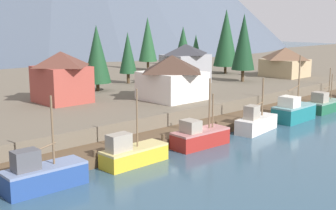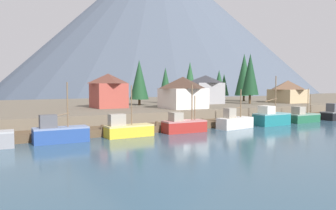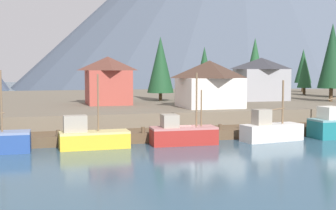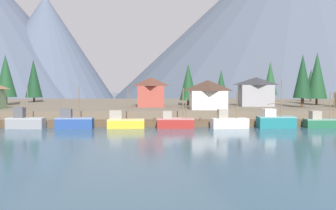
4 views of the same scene
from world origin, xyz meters
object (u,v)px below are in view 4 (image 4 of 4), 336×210
at_px(house_red, 151,92).
at_px(conifer_back_right, 303,76).
at_px(fishing_boat_blue, 74,122).
at_px(conifer_mid_right, 317,75).
at_px(fishing_boat_red, 175,122).
at_px(conifer_back_left, 6,76).
at_px(conifer_mid_left, 188,82).
at_px(fishing_boat_green, 322,122).
at_px(house_grey, 256,91).
at_px(fishing_boat_white, 229,122).
at_px(conifer_far_left, 270,78).
at_px(house_white, 208,94).
at_px(conifer_near_right, 303,86).
at_px(fishing_boat_grey, 25,121).
at_px(conifer_far_right, 221,84).
at_px(conifer_near_left, 311,82).
at_px(fishing_boat_yellow, 124,122).
at_px(fishing_boat_teal, 275,121).
at_px(conifer_centre, 34,78).

distance_m(house_red, conifer_back_right, 32.06).
distance_m(fishing_boat_blue, conifer_mid_right, 57.40).
distance_m(fishing_boat_blue, fishing_boat_red, 17.16).
bearing_deg(conifer_back_left, conifer_mid_left, -3.51).
relative_size(fishing_boat_green, conifer_mid_right, 0.52).
xyz_separation_m(house_grey, conifer_back_left, (-56.68, 5.87, 3.50)).
distance_m(fishing_boat_blue, fishing_boat_green, 42.48).
height_order(fishing_boat_white, conifer_far_left, conifer_far_left).
distance_m(house_grey, house_red, 23.14).
height_order(house_white, conifer_back_left, conifer_back_left).
distance_m(house_white, conifer_near_right, 33.45).
bearing_deg(fishing_boat_grey, conifer_far_right, 40.00).
height_order(conifer_mid_right, conifer_back_left, conifer_mid_right).
distance_m(conifer_far_left, conifer_far_right, 19.79).
bearing_deg(conifer_far_left, fishing_boat_blue, -138.23).
distance_m(conifer_mid_left, conifer_far_left, 27.99).
height_order(conifer_near_left, conifer_near_right, conifer_near_left).
distance_m(fishing_boat_blue, fishing_boat_yellow, 8.61).
height_order(fishing_boat_white, house_red, house_red).
xyz_separation_m(house_white, conifer_mid_left, (-2.95, 12.50, 2.39)).
distance_m(fishing_boat_grey, fishing_boat_green, 50.65).
xyz_separation_m(fishing_boat_red, fishing_boat_teal, (17.17, -0.21, 0.20)).
height_order(conifer_mid_right, conifer_centre, conifer_mid_right).
bearing_deg(fishing_boat_red, fishing_boat_blue, -178.20).
distance_m(conifer_mid_left, conifer_back_right, 24.72).
bearing_deg(fishing_boat_grey, house_red, 46.81).
height_order(house_grey, conifer_back_right, conifer_back_right).
bearing_deg(house_white, conifer_centre, 145.84).
xyz_separation_m(fishing_boat_red, conifer_centre, (-35.57, 40.31, 7.69)).
bearing_deg(conifer_mid_left, house_white, -76.71).
xyz_separation_m(fishing_boat_white, conifer_far_right, (2.88, 27.23, 6.36)).
bearing_deg(fishing_boat_teal, house_grey, 83.83).
distance_m(house_grey, conifer_near_left, 28.49).
xyz_separation_m(fishing_boat_grey, fishing_boat_white, (34.53, -0.27, -0.16)).
bearing_deg(house_white, fishing_boat_white, -79.51).
bearing_deg(conifer_mid_left, conifer_far_left, 34.41).
xyz_separation_m(fishing_boat_red, fishing_boat_green, (25.32, -0.01, -0.05)).
bearing_deg(fishing_boat_white, conifer_back_left, 141.95).
relative_size(fishing_boat_blue, conifer_back_left, 0.61).
bearing_deg(fishing_boat_grey, conifer_far_left, 41.31).
bearing_deg(fishing_boat_teal, house_white, 129.42).
xyz_separation_m(fishing_boat_grey, conifer_mid_left, (29.41, 23.90, 6.61)).
bearing_deg(conifer_near_right, house_grey, -141.74).
height_order(conifer_mid_left, conifer_far_left, conifer_far_left).
bearing_deg(fishing_boat_yellow, house_white, 34.63).
bearing_deg(house_white, fishing_boat_teal, -48.88).
relative_size(fishing_boat_green, house_red, 0.98).
distance_m(fishing_boat_white, conifer_far_left, 44.49).
xyz_separation_m(conifer_back_left, conifer_centre, (2.32, 13.84, -0.51)).
relative_size(conifer_near_left, conifer_near_right, 1.19).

